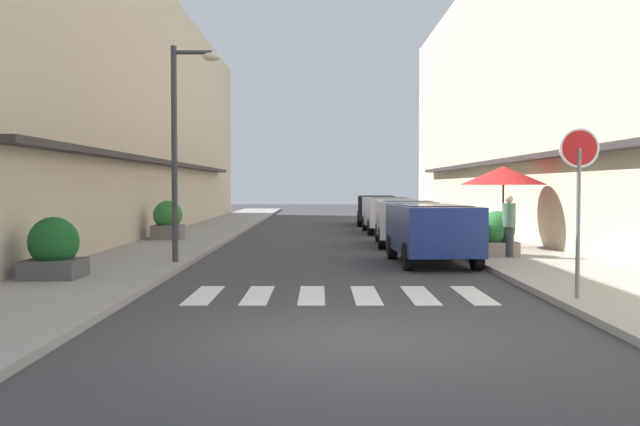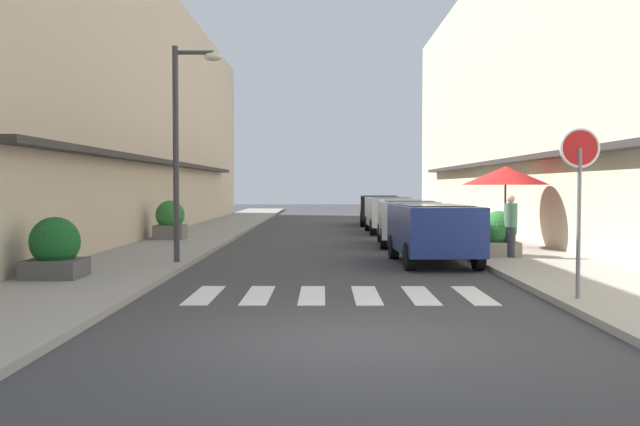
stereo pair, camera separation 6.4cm
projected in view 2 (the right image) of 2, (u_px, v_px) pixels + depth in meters
name	position (u px, v px, depth m)	size (l,w,h in m)	color
ground_plane	(331.00, 238.00, 26.49)	(97.08, 97.08, 0.00)	#38383A
sidewalk_left	(199.00, 236.00, 26.52)	(2.91, 61.78, 0.12)	gray
sidewalk_right	(464.00, 236.00, 26.46)	(2.91, 61.78, 0.12)	#9E998E
building_row_left	(101.00, 110.00, 27.56)	(5.50, 41.72, 9.76)	#C6B299
building_row_right	(562.00, 91.00, 27.44)	(5.50, 41.72, 11.15)	beige
crosswalk	(339.00, 295.00, 12.57)	(5.20, 2.20, 0.01)	silver
parked_car_near	(433.00, 227.00, 17.53)	(1.94, 3.97, 1.47)	navy
parked_car_mid	(407.00, 217.00, 23.05)	(1.97, 4.26, 1.47)	silver
parked_car_far	(390.00, 211.00, 29.19)	(1.85, 4.20, 1.47)	silver
parked_car_distant	(379.00, 206.00, 35.14)	(1.98, 4.54, 1.47)	black
round_street_sign	(579.00, 168.00, 11.43)	(0.65, 0.07, 2.74)	slate
street_lamp	(184.00, 130.00, 16.89)	(1.19, 0.28, 5.10)	#38383D
cafe_umbrella	(506.00, 176.00, 21.02)	(2.53, 2.53, 2.39)	#262626
planter_corner	(55.00, 250.00, 14.08)	(1.07, 1.07, 1.20)	#4C4C4C
planter_midblock	(499.00, 235.00, 18.53)	(0.97, 0.97, 1.16)	gray
planter_far	(170.00, 220.00, 24.45)	(1.00, 1.00, 1.31)	slate
pedestrian_walking_near	(511.00, 225.00, 18.12)	(0.34, 0.34, 1.58)	#282B33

